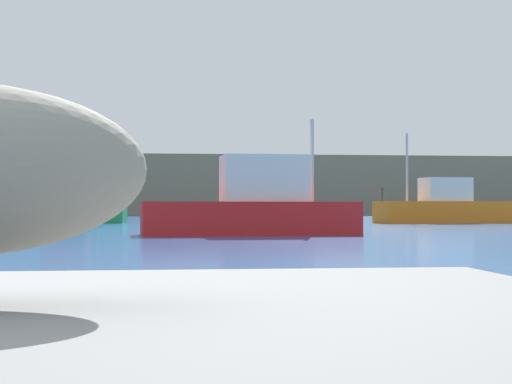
{
  "coord_description": "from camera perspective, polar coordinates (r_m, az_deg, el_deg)",
  "views": [
    {
      "loc": [
        1.95,
        -2.76,
        0.92
      ],
      "look_at": [
        4.35,
        17.55,
        1.26
      ],
      "focal_mm": 57.0,
      "sensor_mm": 36.0,
      "label": 1
    }
  ],
  "objects": [
    {
      "name": "fishing_boat_green",
      "position": [
        43.98,
        -13.6,
        -0.94
      ],
      "size": [
        7.18,
        2.74,
        4.64
      ],
      "rotation": [
        0.0,
        0.0,
        -0.08
      ],
      "color": "#1E8C4C",
      "rests_on": "ground"
    },
    {
      "name": "fishing_boat_red",
      "position": [
        25.26,
        -0.16,
        -1.06
      ],
      "size": [
        6.79,
        2.58,
        3.64
      ],
      "rotation": [
        0.0,
        0.0,
        0.06
      ],
      "color": "red",
      "rests_on": "ground"
    },
    {
      "name": "hillside_backdrop",
      "position": [
        81.78,
        -8.12,
        0.42
      ],
      "size": [
        140.0,
        13.11,
        5.71
      ],
      "primitive_type": "cube",
      "color": "#7F755B",
      "rests_on": "ground"
    },
    {
      "name": "fishing_boat_orange",
      "position": [
        43.51,
        13.25,
        -1.05
      ],
      "size": [
        7.69,
        2.85,
        4.65
      ],
      "rotation": [
        0.0,
        0.0,
        3.24
      ],
      "color": "orange",
      "rests_on": "ground"
    }
  ]
}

